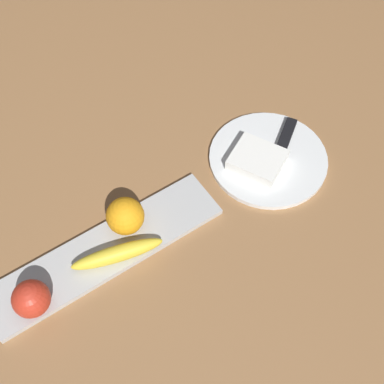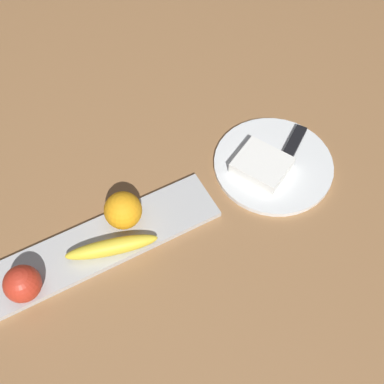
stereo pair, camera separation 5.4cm
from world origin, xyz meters
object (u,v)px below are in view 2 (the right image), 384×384
Objects in this scene: banana at (112,247)px; knife at (292,147)px; apple at (22,284)px; orange_near_apple at (123,210)px; dinner_plate at (273,164)px; folded_napkin at (262,165)px; fruit_tray at (102,243)px.

banana is 0.45m from knife.
orange_near_apple reaches higher than apple.
orange_near_apple is (-0.22, -0.05, 0.00)m from apple.
dinner_plate is (-0.39, -0.03, -0.02)m from banana.
folded_napkin reaches higher than dinner_plate.
knife is at bearing -165.56° from dinner_plate.
apple is (0.16, 0.03, 0.04)m from fruit_tray.
banana is 1.10× the size of knife.
banana is at bearing 111.05° from fruit_tray.
banana is (-0.17, -0.00, -0.02)m from apple.
fruit_tray is 2.96× the size of knife.
dinner_plate is (-0.40, 0.00, -0.00)m from fruit_tray.
folded_napkin is (0.03, -0.00, 0.02)m from dinner_plate.
apple is 0.92× the size of orange_near_apple.
knife is (-0.45, -0.04, -0.01)m from banana.
dinner_plate is 0.04m from folded_napkin.
apple is 0.64× the size of folded_napkin.
knife is (-0.06, -0.01, 0.01)m from dinner_plate.
banana reaches higher than knife.
knife is (-0.46, -0.01, 0.01)m from fruit_tray.
banana is 0.39m from dinner_plate.
apple reaches higher than dinner_plate.
dinner_plate is at bearing 180.00° from fruit_tray.
apple reaches higher than banana.
fruit_tray is 0.17m from apple.
apple is 0.53m from folded_napkin.
folded_napkin is (-0.36, -0.03, -0.00)m from banana.
banana is at bearing 4.28° from dinner_plate.
dinner_plate is at bearing -176.95° from apple.
apple reaches higher than fruit_tray.
folded_napkin is (-0.37, -0.00, 0.02)m from fruit_tray.
banana is (-0.01, 0.03, 0.02)m from fruit_tray.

